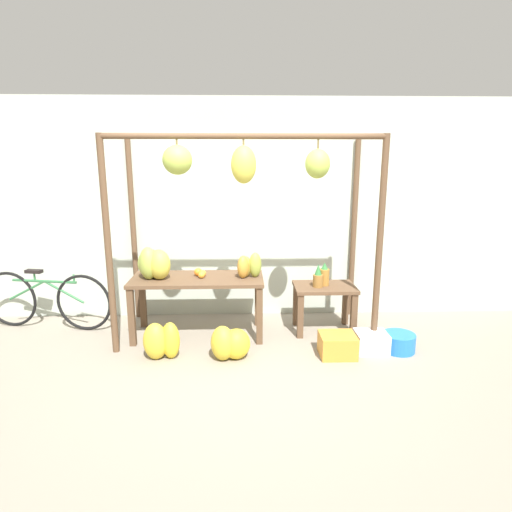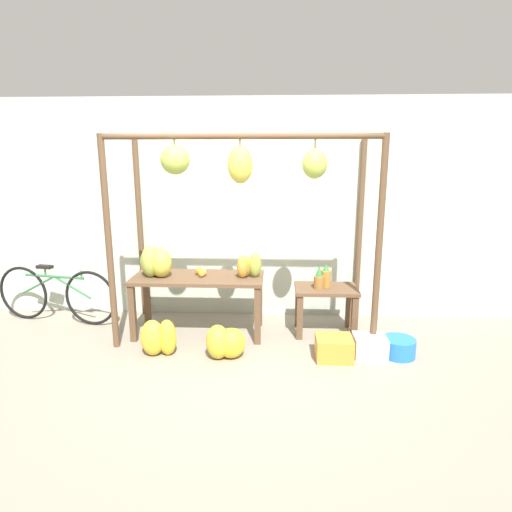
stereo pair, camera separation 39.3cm
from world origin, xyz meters
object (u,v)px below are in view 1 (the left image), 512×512
(orange_pile, at_px, (200,273))
(banana_pile_ground_right, at_px, (230,343))
(papaya_pile, at_px, (248,266))
(fruit_crate_purple, at_px, (371,342))
(banana_pile_on_table, at_px, (153,264))
(parked_bicycle, at_px, (46,300))
(banana_pile_ground_left, at_px, (162,341))
(pineapple_cluster, at_px, (321,276))
(blue_bucket, at_px, (399,342))
(fruit_crate_white, at_px, (337,345))

(orange_pile, xyz_separation_m, banana_pile_ground_right, (0.35, -0.68, -0.58))
(papaya_pile, relative_size, fruit_crate_purple, 0.96)
(banana_pile_on_table, relative_size, orange_pile, 2.51)
(parked_bicycle, relative_size, fruit_crate_purple, 4.91)
(banana_pile_ground_left, height_order, parked_bicycle, parked_bicycle)
(banana_pile_on_table, xyz_separation_m, parked_bicycle, (-1.39, 0.30, -0.52))
(banana_pile_ground_right, xyz_separation_m, papaya_pile, (0.20, 0.65, 0.67))
(banana_pile_ground_left, bearing_deg, papaya_pile, 34.02)
(orange_pile, bearing_deg, banana_pile_ground_left, -119.03)
(pineapple_cluster, bearing_deg, banana_pile_on_table, -177.01)
(pineapple_cluster, height_order, papaya_pile, papaya_pile)
(blue_bucket, height_order, fruit_crate_purple, fruit_crate_purple)
(banana_pile_ground_left, relative_size, blue_bucket, 1.25)
(banana_pile_on_table, distance_m, parked_bicycle, 1.51)
(banana_pile_on_table, distance_m, banana_pile_ground_right, 1.29)
(orange_pile, bearing_deg, pineapple_cluster, 1.21)
(banana_pile_ground_right, bearing_deg, banana_pile_on_table, 145.17)
(orange_pile, xyz_separation_m, fruit_crate_white, (1.50, -0.64, -0.63))
(blue_bucket, bearing_deg, fruit_crate_white, -172.38)
(banana_pile_ground_right, bearing_deg, fruit_crate_purple, 5.11)
(orange_pile, xyz_separation_m, pineapple_cluster, (1.43, 0.03, -0.06))
(fruit_crate_purple, bearing_deg, parked_bicycle, 168.44)
(blue_bucket, distance_m, parked_bicycle, 4.19)
(blue_bucket, relative_size, parked_bicycle, 0.21)
(banana_pile_ground_left, bearing_deg, fruit_crate_white, 0.16)
(banana_pile_ground_left, xyz_separation_m, banana_pile_ground_right, (0.71, -0.04, -0.02))
(pineapple_cluster, xyz_separation_m, banana_pile_ground_right, (-1.08, -0.71, -0.52))
(fruit_crate_purple, bearing_deg, papaya_pile, 158.90)
(banana_pile_ground_right, height_order, fruit_crate_white, banana_pile_ground_right)
(pineapple_cluster, relative_size, fruit_crate_white, 0.74)
(fruit_crate_white, bearing_deg, parked_bicycle, 165.62)
(banana_pile_ground_left, bearing_deg, orange_pile, 60.97)
(orange_pile, height_order, papaya_pile, papaya_pile)
(pineapple_cluster, bearing_deg, blue_bucket, -37.18)
(orange_pile, relative_size, blue_bucket, 0.53)
(banana_pile_on_table, bearing_deg, banana_pile_ground_right, -34.83)
(blue_bucket, bearing_deg, orange_pile, 165.93)
(banana_pile_on_table, xyz_separation_m, banana_pile_ground_left, (0.17, -0.58, -0.69))
(parked_bicycle, height_order, papaya_pile, papaya_pile)
(orange_pile, bearing_deg, fruit_crate_purple, -16.13)
(orange_pile, distance_m, fruit_crate_purple, 2.07)
(banana_pile_ground_right, distance_m, blue_bucket, 1.85)
(banana_pile_ground_left, relative_size, fruit_crate_purple, 1.31)
(blue_bucket, distance_m, papaya_pile, 1.87)
(orange_pile, xyz_separation_m, banana_pile_ground_left, (-0.36, -0.65, -0.55))
(orange_pile, height_order, blue_bucket, orange_pile)
(banana_pile_ground_right, height_order, blue_bucket, banana_pile_ground_right)
(blue_bucket, relative_size, fruit_crate_purple, 1.04)
(banana_pile_on_table, xyz_separation_m, papaya_pile, (1.08, 0.04, -0.04))
(orange_pile, height_order, fruit_crate_white, orange_pile)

